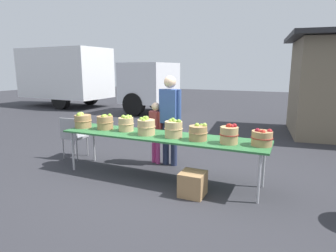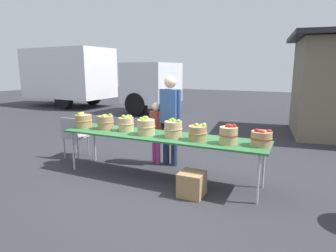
{
  "view_description": "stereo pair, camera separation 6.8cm",
  "coord_description": "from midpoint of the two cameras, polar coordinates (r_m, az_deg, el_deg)",
  "views": [
    {
      "loc": [
        2.0,
        -4.18,
        1.84
      ],
      "look_at": [
        0.0,
        0.3,
        0.85
      ],
      "focal_mm": 30.69,
      "sensor_mm": 36.0,
      "label": 1
    },
    {
      "loc": [
        2.06,
        -4.15,
        1.84
      ],
      "look_at": [
        0.0,
        0.3,
        0.85
      ],
      "focal_mm": 30.69,
      "sensor_mm": 36.0,
      "label": 2
    }
  ],
  "objects": [
    {
      "name": "apple_basket_green_1",
      "position": [
        5.34,
        -12.75,
        0.77
      ],
      "size": [
        0.31,
        0.31,
        0.28
      ],
      "color": "#A87F51",
      "rests_on": "market_table"
    },
    {
      "name": "apple_basket_green_3",
      "position": [
        4.79,
        -4.76,
        -0.06
      ],
      "size": [
        0.31,
        0.31,
        0.31
      ],
      "color": "tan",
      "rests_on": "market_table"
    },
    {
      "name": "vendor_adult",
      "position": [
        5.39,
        0.02,
        2.49
      ],
      "size": [
        0.45,
        0.23,
        1.71
      ],
      "rotation": [
        0.0,
        0.0,
        3.11
      ],
      "color": "#262D4C",
      "rests_on": "ground"
    },
    {
      "name": "apple_basket_red_1",
      "position": [
        4.31,
        17.73,
        -2.24
      ],
      "size": [
        0.31,
        0.31,
        0.25
      ],
      "color": "#A87F51",
      "rests_on": "market_table"
    },
    {
      "name": "apple_basket_green_0",
      "position": [
        5.6,
        -16.92,
        1.05
      ],
      "size": [
        0.32,
        0.32,
        0.29
      ],
      "color": "#A87F51",
      "rests_on": "market_table"
    },
    {
      "name": "produce_crate",
      "position": [
        4.3,
        4.46,
        -11.4
      ],
      "size": [
        0.36,
        0.36,
        0.36
      ],
      "primitive_type": "cube",
      "color": "#A87F51",
      "rests_on": "ground"
    },
    {
      "name": "apple_basket_green_4",
      "position": [
        4.6,
        0.7,
        -0.54
      ],
      "size": [
        0.3,
        0.3,
        0.32
      ],
      "color": "tan",
      "rests_on": "market_table"
    },
    {
      "name": "box_truck",
      "position": [
        14.13,
        -16.72,
        9.53
      ],
      "size": [
        7.8,
        2.54,
        2.75
      ],
      "rotation": [
        0.0,
        0.0,
        -0.05
      ],
      "color": "white",
      "rests_on": "ground"
    },
    {
      "name": "folding_chair",
      "position": [
        6.21,
        -18.75,
        -1.59
      ],
      "size": [
        0.42,
        0.42,
        0.86
      ],
      "rotation": [
        0.0,
        0.0,
        3.2
      ],
      "color": "#99999E",
      "rests_on": "ground"
    },
    {
      "name": "child_customer",
      "position": [
        5.55,
        -2.81,
        -0.38
      ],
      "size": [
        0.3,
        0.23,
        1.2
      ],
      "rotation": [
        0.0,
        0.0,
        2.73
      ],
      "color": "#CC3F8C",
      "rests_on": "ground"
    },
    {
      "name": "market_table",
      "position": [
        4.77,
        -1.88,
        -2.21
      ],
      "size": [
        3.5,
        0.76,
        0.75
      ],
      "color": "#2D6B38",
      "rests_on": "ground"
    },
    {
      "name": "ground_plane",
      "position": [
        4.99,
        -1.82,
        -10.25
      ],
      "size": [
        40.0,
        40.0,
        0.0
      ],
      "primitive_type": "plane",
      "color": "#2D2D33"
    },
    {
      "name": "apple_basket_green_2",
      "position": [
        5.12,
        -8.7,
        0.49
      ],
      "size": [
        0.28,
        0.28,
        0.29
      ],
      "color": "tan",
      "rests_on": "market_table"
    },
    {
      "name": "apple_basket_green_5",
      "position": [
        4.43,
        5.58,
        -1.29
      ],
      "size": [
        0.3,
        0.3,
        0.27
      ],
      "color": "#A87F51",
      "rests_on": "market_table"
    },
    {
      "name": "apple_basket_red_0",
      "position": [
        4.3,
        11.63,
        -1.63
      ],
      "size": [
        0.28,
        0.28,
        0.3
      ],
      "color": "tan",
      "rests_on": "market_table"
    }
  ]
}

